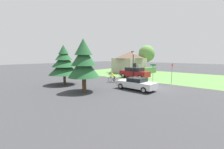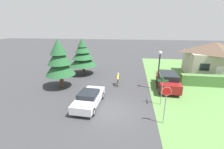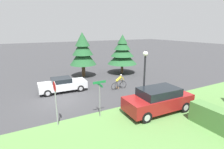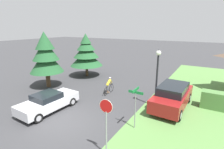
{
  "view_description": "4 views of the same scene",
  "coord_description": "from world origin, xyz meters",
  "px_view_note": "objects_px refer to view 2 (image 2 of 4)",
  "views": [
    {
      "loc": [
        -16.07,
        -7.79,
        3.64
      ],
      "look_at": [
        -1.34,
        4.97,
        1.27
      ],
      "focal_mm": 24.0,
      "sensor_mm": 36.0,
      "label": 1
    },
    {
      "loc": [
        1.48,
        -10.56,
        6.65
      ],
      "look_at": [
        -0.74,
        4.7,
        1.66
      ],
      "focal_mm": 24.0,
      "sensor_mm": 36.0,
      "label": 2
    },
    {
      "loc": [
        13.88,
        -2.62,
        5.74
      ],
      "look_at": [
        -0.08,
        4.94,
        1.61
      ],
      "focal_mm": 28.0,
      "sensor_mm": 36.0,
      "label": 3
    },
    {
      "loc": [
        7.55,
        -6.86,
        5.86
      ],
      "look_at": [
        -0.3,
        6.54,
        1.59
      ],
      "focal_mm": 28.0,
      "sensor_mm": 36.0,
      "label": 4
    }
  ],
  "objects_px": {
    "cottage_house": "(212,59)",
    "stop_sign": "(166,99)",
    "parked_suv_right": "(167,81)",
    "conifer_tall_far": "(83,55)",
    "sedan_left_lane": "(89,98)",
    "cyclist": "(118,80)",
    "street_lamp": "(159,63)",
    "conifer_tall_near": "(59,60)",
    "street_name_sign": "(162,86)"
  },
  "relations": [
    {
      "from": "cottage_house",
      "to": "sedan_left_lane",
      "type": "relative_size",
      "value": 1.61
    },
    {
      "from": "stop_sign",
      "to": "conifer_tall_far",
      "type": "bearing_deg",
      "value": -52.19
    },
    {
      "from": "sedan_left_lane",
      "to": "stop_sign",
      "type": "bearing_deg",
      "value": -103.67
    },
    {
      "from": "cottage_house",
      "to": "conifer_tall_near",
      "type": "bearing_deg",
      "value": -155.77
    },
    {
      "from": "street_lamp",
      "to": "conifer_tall_far",
      "type": "bearing_deg",
      "value": 157.06
    },
    {
      "from": "parked_suv_right",
      "to": "stop_sign",
      "type": "distance_m",
      "value": 6.95
    },
    {
      "from": "sedan_left_lane",
      "to": "cyclist",
      "type": "bearing_deg",
      "value": -19.08
    },
    {
      "from": "street_name_sign",
      "to": "conifer_tall_near",
      "type": "relative_size",
      "value": 0.46
    },
    {
      "from": "street_lamp",
      "to": "street_name_sign",
      "type": "xyz_separation_m",
      "value": [
        -0.16,
        -3.52,
        -1.17
      ]
    },
    {
      "from": "stop_sign",
      "to": "cyclist",
      "type": "bearing_deg",
      "value": -63.54
    },
    {
      "from": "sedan_left_lane",
      "to": "parked_suv_right",
      "type": "relative_size",
      "value": 0.88
    },
    {
      "from": "sedan_left_lane",
      "to": "street_lamp",
      "type": "distance_m",
      "value": 8.16
    },
    {
      "from": "sedan_left_lane",
      "to": "street_lamp",
      "type": "height_order",
      "value": "street_lamp"
    },
    {
      "from": "stop_sign",
      "to": "street_name_sign",
      "type": "bearing_deg",
      "value": -99.3
    },
    {
      "from": "sedan_left_lane",
      "to": "parked_suv_right",
      "type": "distance_m",
      "value": 9.01
    },
    {
      "from": "cottage_house",
      "to": "street_lamp",
      "type": "relative_size",
      "value": 1.64
    },
    {
      "from": "street_lamp",
      "to": "conifer_tall_near",
      "type": "xyz_separation_m",
      "value": [
        -10.65,
        -0.96,
        0.26
      ]
    },
    {
      "from": "parked_suv_right",
      "to": "cottage_house",
      "type": "bearing_deg",
      "value": -47.75
    },
    {
      "from": "cottage_house",
      "to": "street_name_sign",
      "type": "height_order",
      "value": "cottage_house"
    },
    {
      "from": "street_name_sign",
      "to": "cottage_house",
      "type": "bearing_deg",
      "value": 49.8
    },
    {
      "from": "sedan_left_lane",
      "to": "conifer_tall_near",
      "type": "xyz_separation_m",
      "value": [
        -4.28,
        3.6,
        2.51
      ]
    },
    {
      "from": "cottage_house",
      "to": "stop_sign",
      "type": "bearing_deg",
      "value": -120.9
    },
    {
      "from": "cyclist",
      "to": "street_lamp",
      "type": "relative_size",
      "value": 0.4
    },
    {
      "from": "sedan_left_lane",
      "to": "cyclist",
      "type": "height_order",
      "value": "cyclist"
    },
    {
      "from": "cyclist",
      "to": "stop_sign",
      "type": "relative_size",
      "value": 0.61
    },
    {
      "from": "street_name_sign",
      "to": "conifer_tall_far",
      "type": "height_order",
      "value": "conifer_tall_far"
    },
    {
      "from": "cottage_house",
      "to": "conifer_tall_far",
      "type": "bearing_deg",
      "value": -170.13
    },
    {
      "from": "cottage_house",
      "to": "sedan_left_lane",
      "type": "xyz_separation_m",
      "value": [
        -14.44,
        -10.77,
        -1.74
      ]
    },
    {
      "from": "cottage_house",
      "to": "conifer_tall_far",
      "type": "xyz_separation_m",
      "value": [
        -17.85,
        -2.07,
        0.36
      ]
    },
    {
      "from": "cyclist",
      "to": "parked_suv_right",
      "type": "height_order",
      "value": "parked_suv_right"
    },
    {
      "from": "cottage_house",
      "to": "conifer_tall_far",
      "type": "relative_size",
      "value": 1.4
    },
    {
      "from": "street_lamp",
      "to": "conifer_tall_near",
      "type": "relative_size",
      "value": 0.8
    },
    {
      "from": "sedan_left_lane",
      "to": "stop_sign",
      "type": "xyz_separation_m",
      "value": [
        5.97,
        -1.72,
        1.28
      ]
    },
    {
      "from": "sedan_left_lane",
      "to": "cottage_house",
      "type": "bearing_deg",
      "value": -50.88
    },
    {
      "from": "parked_suv_right",
      "to": "stop_sign",
      "type": "relative_size",
      "value": 1.78
    },
    {
      "from": "parked_suv_right",
      "to": "street_name_sign",
      "type": "xyz_separation_m",
      "value": [
        -1.3,
        -3.94,
        0.85
      ]
    },
    {
      "from": "cyclist",
      "to": "street_lamp",
      "type": "height_order",
      "value": "street_lamp"
    },
    {
      "from": "conifer_tall_near",
      "to": "cottage_house",
      "type": "bearing_deg",
      "value": 20.98
    },
    {
      "from": "parked_suv_right",
      "to": "street_lamp",
      "type": "xyz_separation_m",
      "value": [
        -1.13,
        -0.42,
        2.02
      ]
    },
    {
      "from": "cottage_house",
      "to": "street_lamp",
      "type": "distance_m",
      "value": 10.19
    },
    {
      "from": "parked_suv_right",
      "to": "cyclist",
      "type": "bearing_deg",
      "value": 91.87
    },
    {
      "from": "stop_sign",
      "to": "street_lamp",
      "type": "bearing_deg",
      "value": -97.92
    },
    {
      "from": "parked_suv_right",
      "to": "stop_sign",
      "type": "bearing_deg",
      "value": 169.36
    },
    {
      "from": "parked_suv_right",
      "to": "conifer_tall_far",
      "type": "distance_m",
      "value": 11.69
    },
    {
      "from": "conifer_tall_near",
      "to": "stop_sign",
      "type": "bearing_deg",
      "value": -27.42
    },
    {
      "from": "street_name_sign",
      "to": "conifer_tall_near",
      "type": "height_order",
      "value": "conifer_tall_near"
    },
    {
      "from": "cyclist",
      "to": "conifer_tall_near",
      "type": "distance_m",
      "value": 6.87
    },
    {
      "from": "parked_suv_right",
      "to": "conifer_tall_far",
      "type": "xyz_separation_m",
      "value": [
        -10.92,
        3.73,
        1.86
      ]
    },
    {
      "from": "conifer_tall_near",
      "to": "conifer_tall_far",
      "type": "distance_m",
      "value": 5.2
    },
    {
      "from": "cyclist",
      "to": "conifer_tall_far",
      "type": "distance_m",
      "value": 6.84
    }
  ]
}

